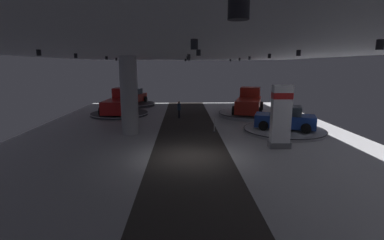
{
  "coord_description": "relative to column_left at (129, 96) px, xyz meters",
  "views": [
    {
      "loc": [
        -0.41,
        -14.46,
        4.88
      ],
      "look_at": [
        0.18,
        3.17,
        1.4
      ],
      "focal_mm": 26.18,
      "sensor_mm": 36.0,
      "label": 1
    }
  ],
  "objects": [
    {
      "name": "pickup_truck_far_right",
      "position": [
        10.18,
        6.94,
        -1.44
      ],
      "size": [
        3.87,
        5.69,
        2.3
      ],
      "color": "maroon",
      "rests_on": "display_platform_far_right"
    },
    {
      "name": "display_platform_deep_left",
      "position": [
        -2.22,
        14.03,
        -2.55
      ],
      "size": [
        5.22,
        5.22,
        0.36
      ],
      "color": "#333338",
      "rests_on": "ground"
    },
    {
      "name": "display_platform_far_left",
      "position": [
        -2.51,
        7.84,
        -2.62
      ],
      "size": [
        5.68,
        5.68,
        0.24
      ],
      "color": "#333338",
      "rests_on": "ground"
    },
    {
      "name": "column_left",
      "position": [
        0.0,
        0.0,
        0.0
      ],
      "size": [
        1.21,
        1.21,
        5.5
      ],
      "color": "#ADADB2",
      "rests_on": "ground"
    },
    {
      "name": "display_car_mid_right",
      "position": [
        11.27,
        0.14,
        -1.75
      ],
      "size": [
        4.56,
        3.3,
        1.71
      ],
      "color": "navy",
      "rests_on": "display_platform_mid_right"
    },
    {
      "name": "pickup_truck_far_left",
      "position": [
        -2.49,
        8.16,
        -1.58
      ],
      "size": [
        2.89,
        5.41,
        2.3
      ],
      "color": "red",
      "rests_on": "display_platform_far_left"
    },
    {
      "name": "display_car_deep_left",
      "position": [
        -2.21,
        14.06,
        -1.63
      ],
      "size": [
        3.12,
        4.54,
        1.71
      ],
      "color": "maroon",
      "rests_on": "display_platform_deep_left"
    },
    {
      "name": "brand_sign_pylon",
      "position": [
        9.53,
        -3.78,
        -0.81
      ],
      "size": [
        1.28,
        0.67,
        3.74
      ],
      "color": "slate",
      "rests_on": "ground"
    },
    {
      "name": "display_platform_far_right",
      "position": [
        10.09,
        6.63,
        -2.54
      ],
      "size": [
        5.68,
        5.68,
        0.37
      ],
      "color": "#B7B7BC",
      "rests_on": "ground"
    },
    {
      "name": "stanchion_a",
      "position": [
        6.1,
        0.41,
        -2.38
      ],
      "size": [
        0.28,
        0.28,
        1.01
      ],
      "color": "#333338",
      "rests_on": "ground"
    },
    {
      "name": "ceiling_with_spotlights",
      "position": [
        4.18,
        -5.3,
        2.8
      ],
      "size": [
        24.0,
        44.0,
        0.39
      ],
      "color": "silver"
    },
    {
      "name": "ground",
      "position": [
        4.18,
        -5.3,
        -2.77
      ],
      "size": [
        24.0,
        44.0,
        0.06
      ],
      "color": "silver"
    },
    {
      "name": "display_platform_mid_right",
      "position": [
        11.24,
        0.15,
        -2.62
      ],
      "size": [
        5.91,
        5.91,
        0.24
      ],
      "color": "#B7B7BC",
      "rests_on": "ground"
    },
    {
      "name": "visitor_walking_near",
      "position": [
        3.43,
        5.9,
        -1.84
      ],
      "size": [
        0.32,
        0.32,
        1.59
      ],
      "color": "black",
      "rests_on": "ground"
    }
  ]
}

